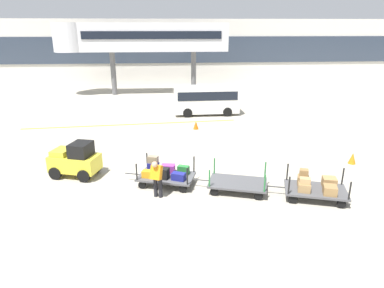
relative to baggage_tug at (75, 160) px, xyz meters
name	(u,v)px	position (x,y,z in m)	size (l,w,h in m)	color
ground_plane	(168,176)	(4.07, -0.35, -0.75)	(120.00, 120.00, 0.00)	#A8A08E
apron_lead_line	(132,124)	(1.78, 8.43, -0.75)	(14.41, 0.20, 0.01)	yellow
terminal_building	(163,53)	(4.07, 25.63, 2.84)	(59.15, 2.51, 7.16)	beige
jet_bridge	(135,38)	(1.41, 19.65, 4.60)	(16.28, 3.00, 6.71)	silver
baggage_tug	(75,160)	(0.00, 0.00, 0.00)	(2.33, 1.73, 1.58)	gold
baggage_cart_lead	(165,173)	(3.94, -1.18, -0.26)	(3.08, 2.01, 1.12)	#4C4C4F
baggage_cart_middle	(237,183)	(6.85, -2.09, -0.41)	(3.08, 2.01, 1.10)	#4C4C4F
baggage_cart_tail	(316,187)	(9.72, -2.96, -0.26)	(3.08, 2.01, 1.10)	#4C4C4F
baggage_handler	(157,177)	(3.62, -2.38, 0.11)	(0.54, 0.55, 1.56)	black
shuttle_van	(206,98)	(7.17, 10.97, 0.48)	(4.83, 2.04, 2.10)	white
safety_cone_near	(196,125)	(6.02, 6.94, -0.48)	(0.36, 0.36, 0.55)	#EA590F
safety_cone_far	(352,158)	(13.05, 0.36, -0.48)	(0.36, 0.36, 0.55)	orange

